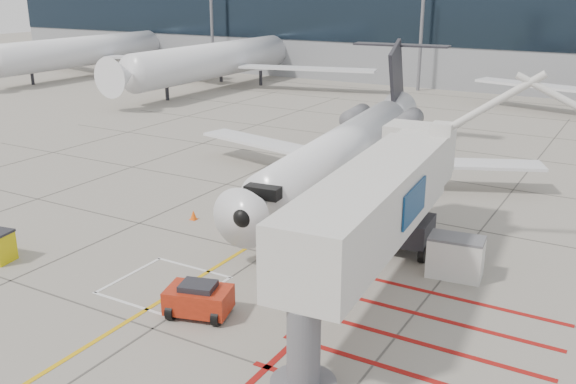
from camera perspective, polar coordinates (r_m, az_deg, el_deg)
The scene contains 10 objects.
ground_plane at distance 27.45m, azimuth -6.36°, elevation -8.36°, with size 260.00×260.00×0.00m, color gray.
regional_jet at distance 37.09m, azimuth 3.71°, elevation 5.28°, with size 24.04×30.31×7.94m, color white, non-canonical shape.
jet_bridge at distance 24.64m, azimuth 7.39°, elevation -2.31°, with size 8.64×18.24×7.30m, color silver, non-canonical shape.
pushback_tug at distance 25.05m, azimuth -7.95°, elevation -9.34°, with size 2.43×1.52×1.42m, color #AE2610, non-canonical shape.
baggage_cart at distance 28.47m, azimuth 0.44°, elevation -6.06°, with size 1.67×1.06×1.06m, color #56565B, non-canonical shape.
ground_power_unit at distance 28.74m, azimuth 14.66°, elevation -5.60°, with size 2.31×1.34×1.83m, color silver, non-canonical shape.
cone_nose at distance 34.96m, azimuth -8.40°, elevation -2.03°, with size 0.38×0.38×0.53m, color #FB580D.
cone_side at distance 32.53m, azimuth 1.07°, elevation -3.44°, with size 0.34×0.34×0.47m, color #FD5B0D.
bg_aircraft_a at distance 94.86m, azimuth -16.45°, elevation 13.62°, with size 35.57×39.52×11.86m, color silver, non-canonical shape.
bg_aircraft_b at distance 80.47m, azimuth -5.17°, elevation 13.68°, with size 36.40×40.44×12.13m, color silver, non-canonical shape.
Camera 1 is at (14.85, -19.61, 12.18)m, focal length 40.00 mm.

